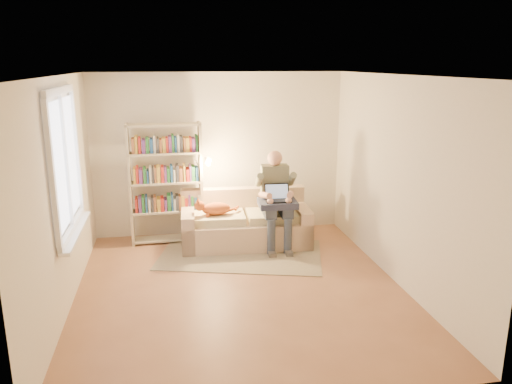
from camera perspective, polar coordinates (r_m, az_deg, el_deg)
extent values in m
plane|color=brown|center=(6.34, -1.80, -11.03)|extent=(4.50, 4.50, 0.00)
cube|color=white|center=(5.72, -2.01, 13.18)|extent=(4.00, 4.50, 0.02)
cube|color=silver|center=(5.95, -21.31, -0.43)|extent=(0.02, 4.50, 2.60)
cube|color=silver|center=(6.48, 15.87, 1.20)|extent=(0.02, 4.50, 2.60)
cube|color=silver|center=(8.08, -4.25, 4.29)|extent=(4.00, 0.02, 2.60)
cube|color=silver|center=(3.79, 3.17, -7.80)|extent=(4.00, 0.02, 2.60)
plane|color=white|center=(6.06, -21.00, 3.26)|extent=(0.00, 1.50, 1.50)
cube|color=white|center=(5.97, -21.60, 10.71)|extent=(0.05, 1.50, 0.08)
cube|color=white|center=(6.25, -20.25, -3.85)|extent=(0.05, 1.50, 0.08)
cube|color=white|center=(6.06, -20.90, 3.26)|extent=(0.04, 0.05, 1.50)
cube|color=white|center=(6.26, -19.85, -4.27)|extent=(0.12, 1.52, 0.04)
cube|color=#CBAE8F|center=(7.72, -1.20, -4.59)|extent=(1.98, 0.97, 0.41)
cube|color=#CBAE8F|center=(7.92, -1.49, -0.97)|extent=(1.95, 0.29, 0.42)
cube|color=#CBAE8F|center=(7.65, -7.74, -4.21)|extent=(0.24, 0.88, 0.58)
cube|color=#CBAE8F|center=(7.83, 5.18, -3.69)|extent=(0.24, 0.88, 0.58)
cube|color=beige|center=(7.55, -4.46, -2.96)|extent=(0.85, 0.62, 0.12)
cube|color=beige|center=(7.65, 2.09, -2.71)|extent=(0.85, 0.62, 0.12)
cube|color=slate|center=(7.59, 2.12, 1.01)|extent=(0.42, 0.25, 0.57)
sphere|color=tan|center=(7.49, 2.18, 3.88)|extent=(0.23, 0.23, 0.23)
cube|color=#373F4E|center=(7.41, 1.50, -2.06)|extent=(0.19, 0.47, 0.18)
cube|color=#373F4E|center=(7.45, 3.38, -1.98)|extent=(0.19, 0.47, 0.18)
cylinder|color=#373F4E|center=(7.30, 1.76, -5.15)|extent=(0.12, 0.12, 0.54)
cylinder|color=#373F4E|center=(7.35, 3.67, -5.06)|extent=(0.12, 0.12, 0.54)
ellipsoid|color=orange|center=(7.48, -4.48, -1.92)|extent=(0.44, 0.25, 0.19)
sphere|color=orange|center=(7.42, -6.36, -1.58)|extent=(0.15, 0.15, 0.15)
cylinder|color=orange|center=(7.55, -2.77, -2.03)|extent=(0.21, 0.05, 0.06)
cube|color=#282D46|center=(7.38, 2.58, -1.30)|extent=(0.58, 0.48, 0.09)
cube|color=black|center=(7.33, 2.64, -0.96)|extent=(0.38, 0.27, 0.02)
cube|color=black|center=(7.41, 2.49, 0.09)|extent=(0.37, 0.13, 0.23)
plane|color=#8CA5CC|center=(7.41, 2.49, 0.09)|extent=(0.34, 0.15, 0.30)
cube|color=#C4B694|center=(7.78, -14.19, 0.73)|extent=(0.05, 0.28, 1.87)
cube|color=#C4B694|center=(7.79, -6.31, 1.12)|extent=(0.05, 0.28, 1.87)
cube|color=#C4B694|center=(8.02, -9.96, -5.22)|extent=(1.12, 0.31, 0.03)
cube|color=#C4B694|center=(7.88, -10.11, -2.11)|extent=(1.12, 0.31, 0.03)
cube|color=#C4B694|center=(7.76, -10.26, 1.11)|extent=(1.12, 0.31, 0.03)
cube|color=#C4B694|center=(7.67, -10.41, 4.41)|extent=(1.12, 0.31, 0.03)
cube|color=#C4B694|center=(7.61, -10.56, 7.56)|extent=(1.12, 0.31, 0.03)
cube|color=#267233|center=(7.84, -10.15, -1.22)|extent=(0.95, 0.25, 0.22)
cube|color=#1E4C8C|center=(7.73, -10.30, 2.02)|extent=(0.95, 0.25, 0.22)
cube|color=silver|center=(7.65, -10.46, 5.35)|extent=(0.95, 0.25, 0.22)
cylinder|color=white|center=(7.77, -6.92, 1.53)|extent=(0.10, 0.10, 0.04)
cone|color=white|center=(7.61, -5.69, 3.46)|extent=(0.12, 0.15, 0.16)
cube|color=gray|center=(7.38, -1.74, -7.14)|extent=(2.61, 1.94, 0.01)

